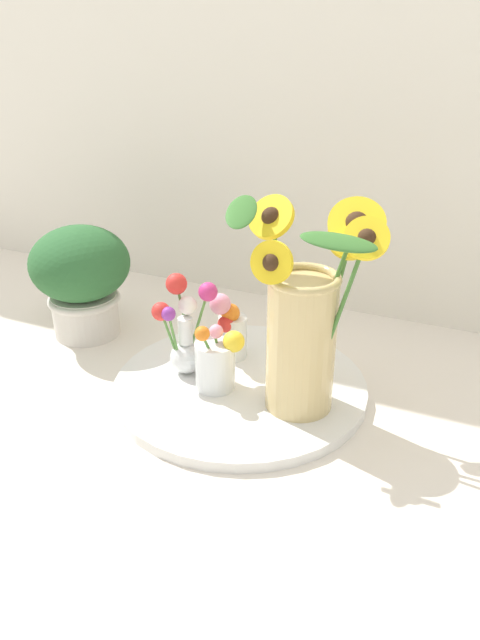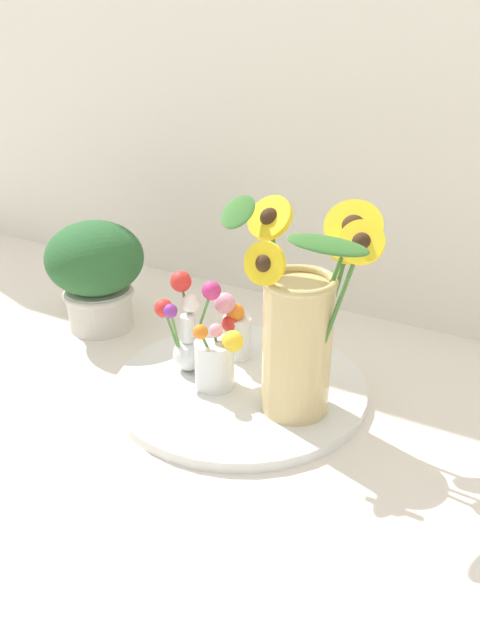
# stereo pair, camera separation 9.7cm
# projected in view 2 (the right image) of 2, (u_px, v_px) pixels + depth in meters

# --- Properties ---
(ground_plane) EXTENTS (6.00, 6.00, 0.00)m
(ground_plane) POSITION_uv_depth(u_px,v_px,m) (211.00, 398.00, 1.16)
(ground_plane) COLOR silver
(serving_tray) EXTENTS (0.48, 0.48, 0.02)m
(serving_tray) POSITION_uv_depth(u_px,v_px,m) (240.00, 387.00, 1.18)
(serving_tray) COLOR white
(serving_tray) RESTS_ON ground_plane
(mason_jar_sunflowers) EXTENTS (0.27, 0.23, 0.38)m
(mason_jar_sunflowers) POSITION_uv_depth(u_px,v_px,m) (300.00, 329.00, 1.03)
(mason_jar_sunflowers) COLOR #D1B77A
(mason_jar_sunflowers) RESTS_ON serving_tray
(vase_small_center) EXTENTS (0.09, 0.08, 0.14)m
(vase_small_center) POSITION_uv_depth(u_px,v_px,m) (217.00, 360.00, 1.14)
(vase_small_center) COLOR white
(vase_small_center) RESTS_ON serving_tray
(vase_bulb_right) EXTENTS (0.10, 0.10, 0.19)m
(vase_bulb_right) POSITION_uv_depth(u_px,v_px,m) (187.00, 328.00, 1.18)
(vase_bulb_right) COLOR white
(vase_bulb_right) RESTS_ON serving_tray
(vase_small_back) EXTENTS (0.07, 0.07, 0.14)m
(vase_small_back) POSITION_uv_depth(u_px,v_px,m) (235.00, 328.00, 1.23)
(vase_small_back) COLOR white
(vase_small_back) RESTS_ON serving_tray
(potted_plant) EXTENTS (0.21, 0.21, 0.25)m
(potted_plant) POSITION_uv_depth(u_px,v_px,m) (96.00, 270.00, 1.37)
(potted_plant) COLOR beige
(potted_plant) RESTS_ON ground_plane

